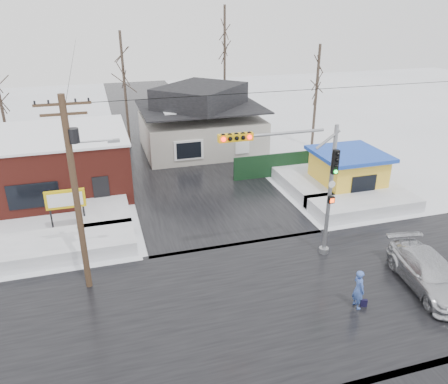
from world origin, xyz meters
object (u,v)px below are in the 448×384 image
object	(u,v)px
car	(429,273)
traffic_signal	(303,177)
kiosk	(347,171)
pedestrian	(359,289)
utility_pole	(76,186)
marquee_sign	(65,200)

from	to	relation	value
car	traffic_signal	bearing A→B (deg)	148.12
kiosk	pedestrian	xyz separation A→B (m)	(-6.31, -11.43, -0.54)
utility_pole	pedestrian	distance (m)	12.86
marquee_sign	kiosk	distance (m)	18.51
traffic_signal	car	size ratio (longest dim) A/B	1.33
marquee_sign	pedestrian	world-z (taller)	marquee_sign
kiosk	car	world-z (taller)	kiosk
pedestrian	kiosk	bearing A→B (deg)	-28.72
kiosk	pedestrian	size ratio (longest dim) A/B	2.49
traffic_signal	kiosk	bearing A→B (deg)	44.84
pedestrian	utility_pole	bearing A→B (deg)	66.24
utility_pole	marquee_sign	distance (m)	6.87
traffic_signal	kiosk	size ratio (longest dim) A/B	1.52
traffic_signal	car	xyz separation A→B (m)	(4.73, -4.07, -3.77)
traffic_signal	marquee_sign	distance (m)	13.42
marquee_sign	pedestrian	bearing A→B (deg)	-41.89
traffic_signal	pedestrian	xyz separation A→B (m)	(0.75, -4.40, -3.61)
traffic_signal	utility_pole	distance (m)	10.39
marquee_sign	car	bearing A→B (deg)	-33.25
traffic_signal	marquee_sign	size ratio (longest dim) A/B	2.75
traffic_signal	car	world-z (taller)	traffic_signal
utility_pole	pedestrian	size ratio (longest dim) A/B	4.87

